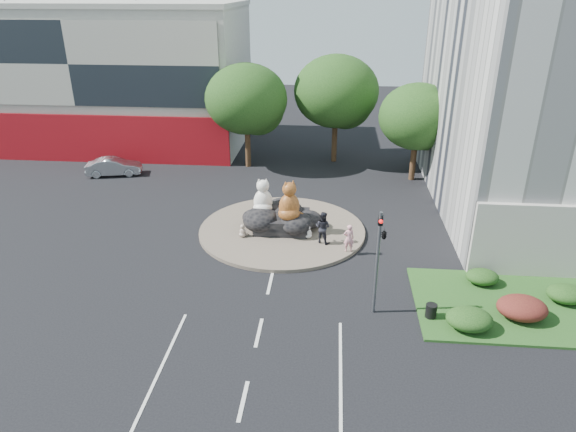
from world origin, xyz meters
name	(u,v)px	position (x,y,z in m)	size (l,w,h in m)	color
ground	(259,333)	(0.00, 0.00, 0.00)	(120.00, 120.00, 0.00)	black
roundabout_island	(282,230)	(0.00, 10.00, 0.10)	(10.00, 10.00, 0.20)	brown
rock_plinth	(282,222)	(0.00, 10.00, 0.65)	(3.20, 2.60, 0.90)	black
shophouse_block	(104,75)	(-18.00, 27.91, 6.18)	(25.20, 12.30, 17.40)	beige
grass_verge	(524,306)	(12.00, 3.00, 0.06)	(10.00, 6.00, 0.12)	#204918
tree_left	(247,102)	(-3.93, 22.06, 5.25)	(6.46, 6.46, 8.27)	#382314
tree_mid	(337,95)	(3.07, 24.06, 5.56)	(6.84, 6.84, 8.76)	#382314
tree_right	(418,120)	(9.07, 20.06, 4.63)	(5.70, 5.70, 7.30)	#382314
hedge_near_green	(469,319)	(9.00, 1.00, 0.57)	(2.00, 1.60, 0.90)	#133511
hedge_red	(522,308)	(11.50, 2.00, 0.61)	(2.20, 1.76, 0.99)	#491314
hedge_mid_green	(567,294)	(14.00, 3.50, 0.53)	(1.80, 1.44, 0.81)	#133511
hedge_back_green	(482,277)	(10.50, 4.80, 0.48)	(1.60, 1.28, 0.72)	#133511
traffic_light	(381,242)	(5.10, 2.00, 3.62)	(0.44, 1.24, 5.00)	#595B60
street_lamp	(525,179)	(12.82, 8.00, 4.55)	(2.34, 0.22, 8.06)	#595B60
cat_white	(263,196)	(-1.16, 10.26, 2.19)	(1.31, 1.14, 2.19)	white
cat_tabby	(289,200)	(0.49, 9.46, 2.30)	(1.44, 1.25, 2.40)	#B96926
kitten_calico	(243,230)	(-2.19, 8.73, 0.60)	(0.48, 0.41, 0.79)	silver
kitten_white	(308,231)	(1.63, 8.93, 0.61)	(0.49, 0.43, 0.82)	silver
pedestrian_pink	(349,238)	(3.94, 7.45, 1.00)	(0.58, 0.38, 1.60)	pink
pedestrian_dark	(323,227)	(2.49, 8.37, 1.15)	(0.92, 0.72, 1.89)	black
parked_car	(114,167)	(-14.13, 18.89, 0.69)	(1.46, 4.18, 1.38)	#A3A6AB
litter_bin	(431,311)	(7.51, 1.68, 0.44)	(0.50, 0.50, 0.64)	black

